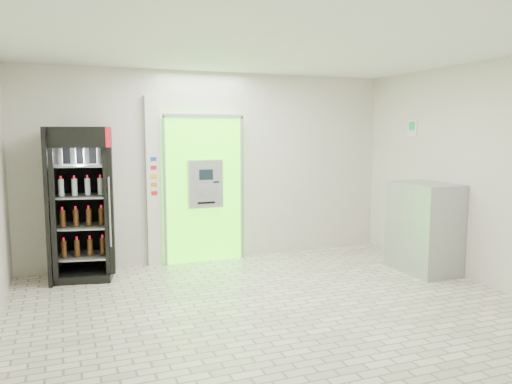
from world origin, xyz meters
TOP-DOWN VIEW (x-y plane):
  - ground at (0.00, 0.00)m, footprint 6.00×6.00m
  - room_shell at (0.00, 0.00)m, footprint 6.00×6.00m
  - atm_assembly at (-0.20, 2.41)m, footprint 1.30×0.24m
  - pillar at (-0.98, 2.45)m, footprint 0.22×0.11m
  - beverage_cooler at (-2.04, 2.14)m, footprint 0.92×0.88m
  - steel_cabinet at (2.66, 0.64)m, footprint 0.67×0.99m
  - exit_sign at (2.99, 1.40)m, footprint 0.02×0.22m

SIDE VIEW (x-z plane):
  - ground at x=0.00m, z-range 0.00..0.00m
  - steel_cabinet at x=2.66m, z-range 0.00..1.32m
  - beverage_cooler at x=-2.04m, z-range -0.04..2.08m
  - atm_assembly at x=-0.20m, z-range 0.01..2.34m
  - pillar at x=-0.98m, z-range 0.00..2.60m
  - room_shell at x=0.00m, z-range -1.16..4.84m
  - exit_sign at x=2.99m, z-range 1.99..2.25m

